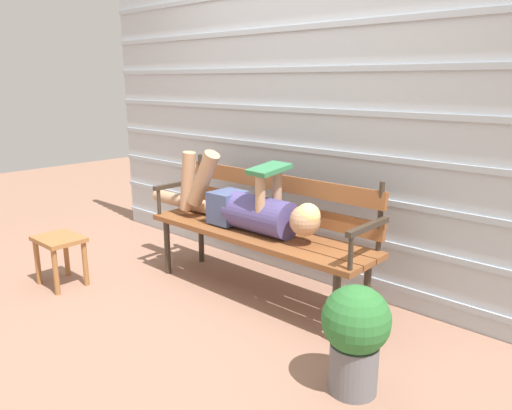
{
  "coord_description": "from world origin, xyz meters",
  "views": [
    {
      "loc": [
        2.09,
        -2.18,
        1.42
      ],
      "look_at": [
        0.0,
        0.11,
        0.63
      ],
      "focal_mm": 34.35,
      "sensor_mm": 36.0,
      "label": 1
    }
  ],
  "objects_px": {
    "reclining_person": "(244,206)",
    "footstool": "(60,248)",
    "park_bench": "(263,223)",
    "potted_plant": "(355,333)"
  },
  "relations": [
    {
      "from": "footstool",
      "to": "potted_plant",
      "type": "bearing_deg",
      "value": 8.46
    },
    {
      "from": "reclining_person",
      "to": "potted_plant",
      "type": "distance_m",
      "value": 1.3
    },
    {
      "from": "reclining_person",
      "to": "footstool",
      "type": "xyz_separation_m",
      "value": [
        -1.03,
        -0.81,
        -0.33
      ]
    },
    {
      "from": "park_bench",
      "to": "potted_plant",
      "type": "relative_size",
      "value": 3.24
    },
    {
      "from": "footstool",
      "to": "reclining_person",
      "type": "bearing_deg",
      "value": 38.33
    },
    {
      "from": "reclining_person",
      "to": "footstool",
      "type": "bearing_deg",
      "value": -141.67
    },
    {
      "from": "potted_plant",
      "to": "footstool",
      "type": "bearing_deg",
      "value": -171.54
    },
    {
      "from": "reclining_person",
      "to": "park_bench",
      "type": "bearing_deg",
      "value": 32.36
    },
    {
      "from": "footstool",
      "to": "park_bench",
      "type": "bearing_deg",
      "value": 37.81
    },
    {
      "from": "park_bench",
      "to": "reclining_person",
      "type": "xyz_separation_m",
      "value": [
        -0.11,
        -0.07,
        0.11
      ]
    }
  ]
}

